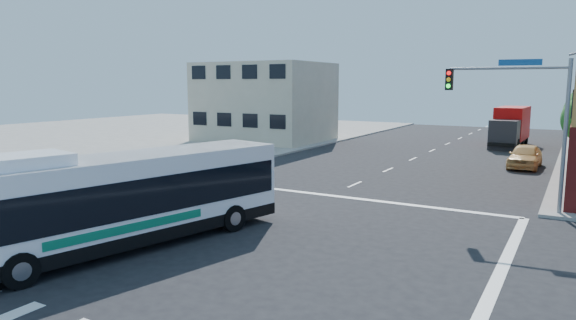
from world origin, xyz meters
The scene contains 7 objects.
ground centered at (0.00, 0.00, 0.00)m, with size 120.00×120.00×0.00m, color black.
sidewalk_nw centered at (-35.00, 35.00, 0.07)m, with size 50.00×50.00×0.15m, color gray.
building_west centered at (-17.02, 29.98, 4.01)m, with size 12.06×10.06×8.00m.
signal_mast_ne centered at (9.08, 10.62, 4.98)m, with size 7.91×1.13×8.07m.
transit_bus centered at (-2.71, -2.15, 1.83)m, with size 5.62×12.91×3.74m.
box_truck centered at (5.57, 37.70, 1.80)m, with size 2.77×8.35×3.72m.
parked_car centered at (8.10, 24.73, 0.84)m, with size 1.98×4.93×1.68m, color #E3B062.
Camera 1 is at (11.36, -14.84, 5.90)m, focal length 32.00 mm.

